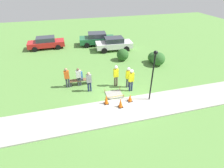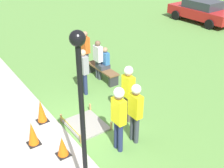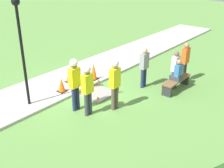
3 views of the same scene
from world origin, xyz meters
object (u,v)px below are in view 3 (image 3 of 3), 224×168
(person_seated_on_bench, at_px, (177,72))
(bystander_in_white_shirt, at_px, (144,65))
(worker_trainee, at_px, (115,80))
(park_bench, at_px, (176,82))
(traffic_cone_near_patch, at_px, (94,71))
(traffic_cone_sidewalk_edge, at_px, (62,85))
(traffic_cone_far_patch, at_px, (69,74))
(lamppost_near, at_px, (20,38))
(worker_assistant, at_px, (75,80))
(worker_supervisor, at_px, (87,86))
(bystander_in_gray_shirt, at_px, (175,68))
(bystander_in_orange_shirt, at_px, (185,60))

(person_seated_on_bench, bearing_deg, bystander_in_white_shirt, -66.87)
(worker_trainee, distance_m, bystander_in_white_shirt, 2.28)
(park_bench, relative_size, person_seated_on_bench, 1.96)
(bystander_in_white_shirt, bearing_deg, traffic_cone_near_patch, -66.41)
(park_bench, bearing_deg, traffic_cone_sidewalk_edge, -46.24)
(traffic_cone_far_patch, height_order, lamppost_near, lamppost_near)
(worker_assistant, bearing_deg, traffic_cone_near_patch, -151.59)
(person_seated_on_bench, height_order, worker_supervisor, worker_supervisor)
(bystander_in_gray_shirt, bearing_deg, bystander_in_white_shirt, -56.33)
(bystander_in_gray_shirt, bearing_deg, traffic_cone_near_patch, -62.74)
(traffic_cone_near_patch, bearing_deg, traffic_cone_sidewalk_edge, -4.99)
(traffic_cone_sidewalk_edge, height_order, worker_trainee, worker_trainee)
(traffic_cone_sidewalk_edge, distance_m, park_bench, 4.72)
(worker_assistant, bearing_deg, person_seated_on_bench, 151.12)
(traffic_cone_near_patch, height_order, park_bench, traffic_cone_near_patch)
(traffic_cone_near_patch, distance_m, bystander_in_white_shirt, 2.29)
(lamppost_near, bearing_deg, bystander_in_orange_shirt, 149.51)
(traffic_cone_near_patch, relative_size, lamppost_near, 0.20)
(park_bench, relative_size, worker_trainee, 0.92)
(worker_assistant, bearing_deg, traffic_cone_far_patch, -127.49)
(person_seated_on_bench, distance_m, lamppost_near, 6.15)
(park_bench, distance_m, worker_supervisor, 4.13)
(traffic_cone_near_patch, height_order, person_seated_on_bench, person_seated_on_bench)
(person_seated_on_bench, relative_size, worker_assistant, 0.46)
(worker_trainee, height_order, lamppost_near, lamppost_near)
(traffic_cone_near_patch, bearing_deg, traffic_cone_far_patch, -35.47)
(traffic_cone_far_patch, xyz_separation_m, bystander_in_orange_shirt, (-3.41, 3.71, 0.55))
(traffic_cone_near_patch, relative_size, bystander_in_orange_shirt, 0.43)
(bystander_in_gray_shirt, xyz_separation_m, lamppost_near, (4.82, -3.41, 1.69))
(traffic_cone_near_patch, relative_size, bystander_in_white_shirt, 0.43)
(traffic_cone_near_patch, xyz_separation_m, bystander_in_white_shirt, (-0.89, 2.04, 0.51))
(traffic_cone_far_patch, distance_m, traffic_cone_sidewalk_edge, 0.99)
(bystander_in_orange_shirt, xyz_separation_m, bystander_in_gray_shirt, (0.93, 0.02, -0.09))
(park_bench, height_order, person_seated_on_bench, person_seated_on_bench)
(traffic_cone_near_patch, bearing_deg, bystander_in_orange_shirt, 129.37)
(worker_supervisor, xyz_separation_m, lamppost_near, (0.95, -2.13, 1.51))
(traffic_cone_near_patch, height_order, worker_assistant, worker_assistant)
(traffic_cone_near_patch, bearing_deg, worker_trainee, 59.21)
(traffic_cone_far_patch, xyz_separation_m, worker_assistant, (1.43, 1.87, 0.73))
(person_seated_on_bench, bearing_deg, traffic_cone_sidewalk_edge, -47.46)
(park_bench, relative_size, worker_supervisor, 0.95)
(person_seated_on_bench, distance_m, bystander_in_gray_shirt, 0.28)
(traffic_cone_sidewalk_edge, distance_m, worker_supervisor, 2.17)
(traffic_cone_near_patch, distance_m, person_seated_on_bench, 3.62)
(traffic_cone_near_patch, bearing_deg, person_seated_on_bench, 113.41)
(traffic_cone_near_patch, xyz_separation_m, traffic_cone_sidewalk_edge, (1.74, -0.15, -0.08))
(park_bench, xyz_separation_m, worker_supervisor, (3.80, -1.43, 0.76))
(traffic_cone_far_patch, height_order, traffic_cone_sidewalk_edge, traffic_cone_far_patch)
(worker_trainee, bearing_deg, traffic_cone_sidewalk_edge, -81.22)
(bystander_in_white_shirt, distance_m, lamppost_near, 5.00)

